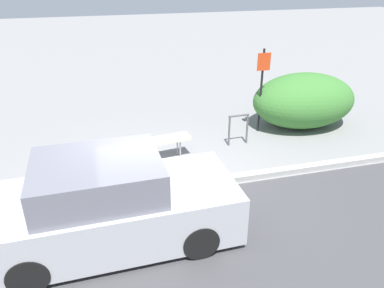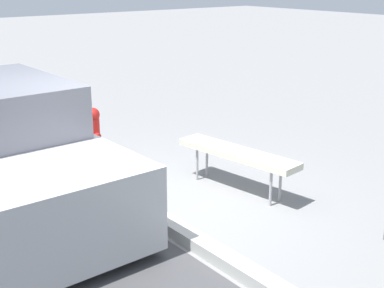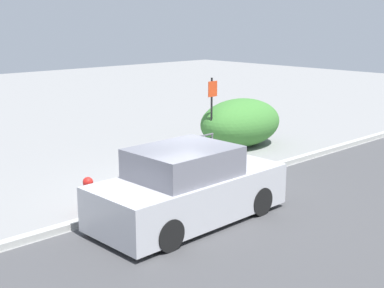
{
  "view_description": "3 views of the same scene",
  "coord_description": "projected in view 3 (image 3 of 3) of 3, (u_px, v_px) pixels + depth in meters",
  "views": [
    {
      "loc": [
        -1.11,
        -6.5,
        4.26
      ],
      "look_at": [
        0.73,
        0.33,
        0.84
      ],
      "focal_mm": 35.0,
      "sensor_mm": 36.0,
      "label": 1
    },
    {
      "loc": [
        4.85,
        -3.06,
        2.71
      ],
      "look_at": [
        -0.23,
        0.88,
        0.65
      ],
      "focal_mm": 50.0,
      "sensor_mm": 36.0,
      "label": 2
    },
    {
      "loc": [
        -8.0,
        -8.76,
        3.99
      ],
      "look_at": [
        0.33,
        0.15,
        1.13
      ],
      "focal_mm": 50.0,
      "sensor_mm": 36.0,
      "label": 3
    }
  ],
  "objects": [
    {
      "name": "bench",
      "position": [
        152.0,
        162.0,
        13.37
      ],
      "size": [
        1.8,
        0.59,
        0.54
      ],
      "rotation": [
        0.0,
        0.0,
        0.14
      ],
      "color": "#99999E",
      "rests_on": "ground_plane"
    },
    {
      "name": "shrub_hedge",
      "position": [
        241.0,
        123.0,
        17.04
      ],
      "size": [
        2.98,
        2.06,
        1.53
      ],
      "color": "#3D7A33",
      "rests_on": "ground_plane"
    },
    {
      "name": "curb",
      "position": [
        186.0,
        192.0,
        12.44
      ],
      "size": [
        60.0,
        0.2,
        0.13
      ],
      "color": "#A8A8A3",
      "rests_on": "ground_plane"
    },
    {
      "name": "parked_car_near",
      "position": [
        188.0,
        188.0,
        10.66
      ],
      "size": [
        4.14,
        1.84,
        1.55
      ],
      "rotation": [
        0.0,
        0.0,
        0.02
      ],
      "color": "black",
      "rests_on": "ground_plane"
    },
    {
      "name": "sign_post",
      "position": [
        212.0,
        108.0,
        15.94
      ],
      "size": [
        0.36,
        0.08,
        2.3
      ],
      "color": "black",
      "rests_on": "ground_plane"
    },
    {
      "name": "ground_plane",
      "position": [
        186.0,
        194.0,
        12.46
      ],
      "size": [
        60.0,
        60.0,
        0.0
      ],
      "primitive_type": "plane",
      "color": "gray"
    },
    {
      "name": "bike_rack",
      "position": [
        206.0,
        145.0,
        15.1
      ],
      "size": [
        0.55,
        0.07,
        0.83
      ],
      "rotation": [
        0.0,
        0.0,
        0.04
      ],
      "color": "#515156",
      "rests_on": "ground_plane"
    },
    {
      "name": "fire_hydrant",
      "position": [
        88.0,
        193.0,
        11.24
      ],
      "size": [
        0.36,
        0.22,
        0.77
      ],
      "color": "red",
      "rests_on": "ground_plane"
    }
  ]
}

